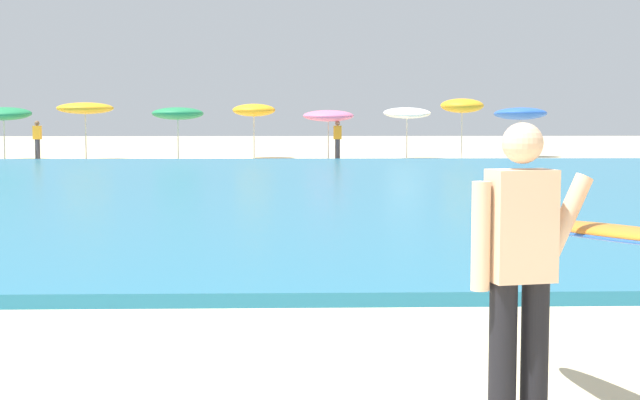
% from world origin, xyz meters
% --- Properties ---
extents(sea, '(120.00, 28.00, 0.14)m').
position_xyz_m(sea, '(0.00, 18.58, 0.07)').
color(sea, teal).
rests_on(sea, ground).
extents(surfer_with_board, '(1.19, 2.49, 1.73)m').
position_xyz_m(surfer_with_board, '(2.80, 0.98, 1.03)').
color(surfer_with_board, black).
rests_on(surfer_with_board, ground).
extents(beach_umbrella_1, '(2.21, 2.23, 2.16)m').
position_xyz_m(beach_umbrella_1, '(-10.19, 34.67, 1.85)').
color(beach_umbrella_1, beige).
rests_on(beach_umbrella_1, ground).
extents(beach_umbrella_2, '(2.25, 2.25, 2.31)m').
position_xyz_m(beach_umbrella_2, '(-6.92, 34.55, 2.07)').
color(beach_umbrella_2, beige).
rests_on(beach_umbrella_2, ground).
extents(beach_umbrella_3, '(2.05, 2.06, 2.13)m').
position_xyz_m(beach_umbrella_3, '(-3.20, 34.28, 1.86)').
color(beach_umbrella_3, beige).
rests_on(beach_umbrella_3, ground).
extents(beach_umbrella_4, '(1.77, 1.79, 2.29)m').
position_xyz_m(beach_umbrella_4, '(-0.23, 35.86, 2.00)').
color(beach_umbrella_4, beige).
rests_on(beach_umbrella_4, ground).
extents(beach_umbrella_5, '(2.04, 2.05, 2.03)m').
position_xyz_m(beach_umbrella_5, '(2.81, 34.41, 1.77)').
color(beach_umbrella_5, beige).
rests_on(beach_umbrella_5, ground).
extents(beach_umbrella_6, '(1.95, 1.98, 2.19)m').
position_xyz_m(beach_umbrella_6, '(6.07, 35.12, 1.89)').
color(beach_umbrella_6, beige).
rests_on(beach_umbrella_6, ground).
extents(beach_umbrella_7, '(1.73, 1.75, 2.49)m').
position_xyz_m(beach_umbrella_7, '(8.20, 34.35, 2.17)').
color(beach_umbrella_7, beige).
rests_on(beach_umbrella_7, ground).
extents(beach_umbrella_8, '(2.25, 2.27, 2.17)m').
position_xyz_m(beach_umbrella_8, '(11.16, 36.82, 1.86)').
color(beach_umbrella_8, beige).
rests_on(beach_umbrella_8, ground).
extents(beachgoer_near_row_left, '(0.32, 0.20, 1.58)m').
position_xyz_m(beachgoer_near_row_left, '(3.17, 34.12, 0.84)').
color(beachgoer_near_row_left, '#383842').
rests_on(beachgoer_near_row_left, ground).
extents(beachgoer_near_row_mid, '(0.32, 0.20, 1.58)m').
position_xyz_m(beachgoer_near_row_mid, '(-8.78, 34.30, 0.84)').
color(beachgoer_near_row_mid, '#383842').
rests_on(beachgoer_near_row_mid, ground).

